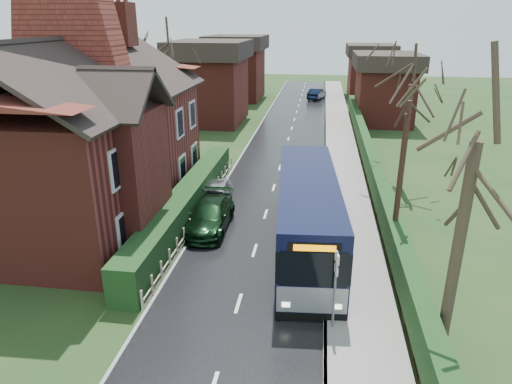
# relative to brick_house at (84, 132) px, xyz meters

# --- Properties ---
(ground) EXTENTS (140.00, 140.00, 0.00)m
(ground) POSITION_rel_brick_house_xyz_m (8.73, -4.78, -4.38)
(ground) COLOR #30421C
(ground) RESTS_ON ground
(road) EXTENTS (6.00, 100.00, 0.02)m
(road) POSITION_rel_brick_house_xyz_m (8.73, 5.22, -4.37)
(road) COLOR black
(road) RESTS_ON ground
(pavement) EXTENTS (2.50, 100.00, 0.14)m
(pavement) POSITION_rel_brick_house_xyz_m (12.98, 5.22, -4.31)
(pavement) COLOR slate
(pavement) RESTS_ON ground
(kerb_right) EXTENTS (0.12, 100.00, 0.14)m
(kerb_right) POSITION_rel_brick_house_xyz_m (11.78, 5.22, -4.31)
(kerb_right) COLOR gray
(kerb_right) RESTS_ON ground
(kerb_left) EXTENTS (0.12, 100.00, 0.10)m
(kerb_left) POSITION_rel_brick_house_xyz_m (5.68, 5.22, -4.33)
(kerb_left) COLOR gray
(kerb_left) RESTS_ON ground
(front_hedge) EXTENTS (1.20, 16.00, 1.60)m
(front_hedge) POSITION_rel_brick_house_xyz_m (4.83, 0.22, -3.58)
(front_hedge) COLOR black
(front_hedge) RESTS_ON ground
(picket_fence) EXTENTS (0.10, 16.00, 0.90)m
(picket_fence) POSITION_rel_brick_house_xyz_m (5.58, 0.22, -3.93)
(picket_fence) COLOR tan
(picket_fence) RESTS_ON ground
(right_wall_hedge) EXTENTS (0.60, 50.00, 1.80)m
(right_wall_hedge) POSITION_rel_brick_house_xyz_m (14.53, 5.22, -3.36)
(right_wall_hedge) COLOR maroon
(right_wall_hedge) RESTS_ON ground
(brick_house) EXTENTS (9.30, 14.60, 10.30)m
(brick_house) POSITION_rel_brick_house_xyz_m (0.00, 0.00, 0.00)
(brick_house) COLOR maroon
(brick_house) RESTS_ON ground
(bus) EXTENTS (3.18, 10.80, 3.24)m
(bus) POSITION_rel_brick_house_xyz_m (10.94, -2.23, -2.77)
(bus) COLOR black
(bus) RESTS_ON ground
(car_silver) EXTENTS (1.80, 3.97, 1.32)m
(car_silver) POSITION_rel_brick_house_xyz_m (5.93, 1.88, -3.72)
(car_silver) COLOR silver
(car_silver) RESTS_ON ground
(car_green) EXTENTS (1.91, 4.64, 1.34)m
(car_green) POSITION_rel_brick_house_xyz_m (6.26, -0.78, -3.70)
(car_green) COLOR black
(car_green) RESTS_ON ground
(car_distant) EXTENTS (2.43, 4.34, 1.35)m
(car_distant) POSITION_rel_brick_house_xyz_m (10.73, 38.03, -3.70)
(car_distant) COLOR black
(car_distant) RESTS_ON ground
(bus_stop_sign) EXTENTS (0.13, 0.43, 2.86)m
(bus_stop_sign) POSITION_rel_brick_house_xyz_m (12.01, -7.78, -2.49)
(bus_stop_sign) COLOR slate
(bus_stop_sign) RESTS_ON ground
(telegraph_pole) EXTENTS (0.43, 0.81, 6.65)m
(telegraph_pole) POSITION_rel_brick_house_xyz_m (14.53, -2.66, -1.01)
(telegraph_pole) COLOR black
(telegraph_pole) RESTS_ON ground
(tree_right_near) EXTENTS (4.42, 4.42, 9.53)m
(tree_right_near) POSITION_rel_brick_house_xyz_m (15.11, -8.78, 2.75)
(tree_right_near) COLOR #392D21
(tree_right_near) RESTS_ON ground
(tree_right_far) EXTENTS (4.50, 4.50, 8.70)m
(tree_right_far) POSITION_rel_brick_house_xyz_m (16.20, 6.35, 2.13)
(tree_right_far) COLOR #31241D
(tree_right_far) RESTS_ON ground
(tree_house_side) EXTENTS (4.46, 4.46, 10.14)m
(tree_house_side) POSITION_rel_brick_house_xyz_m (0.32, 12.42, 3.20)
(tree_house_side) COLOR #372C21
(tree_house_side) RESTS_ON ground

